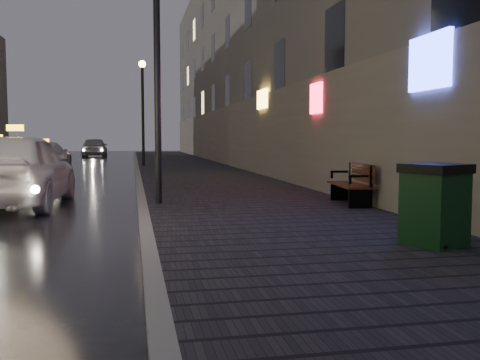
% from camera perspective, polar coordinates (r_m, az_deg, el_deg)
% --- Properties ---
extents(ground, '(120.00, 120.00, 0.00)m').
position_cam_1_polar(ground, '(5.93, -24.18, -11.12)').
color(ground, black).
rests_on(ground, ground).
extents(sidewalk, '(4.60, 58.00, 0.15)m').
position_cam_1_polar(sidewalk, '(26.74, -5.80, 1.32)').
color(sidewalk, black).
rests_on(sidewalk, ground).
extents(curb, '(0.20, 58.00, 0.15)m').
position_cam_1_polar(curb, '(26.61, -10.95, 1.24)').
color(curb, slate).
rests_on(curb, ground).
extents(building_near, '(1.80, 50.00, 13.00)m').
position_cam_1_polar(building_near, '(31.50, -0.66, 13.55)').
color(building_near, '#605B54').
rests_on(building_near, ground).
extents(lamp_near, '(0.36, 0.36, 5.28)m').
position_cam_1_polar(lamp_near, '(11.74, -8.85, 13.93)').
color(lamp_near, black).
rests_on(lamp_near, sidewalk).
extents(lamp_far, '(0.36, 0.36, 5.28)m').
position_cam_1_polar(lamp_far, '(27.64, -10.34, 8.45)').
color(lamp_far, black).
rests_on(lamp_far, sidewalk).
extents(bench, '(0.78, 1.77, 0.88)m').
position_cam_1_polar(bench, '(11.63, 12.01, -0.36)').
color(bench, black).
rests_on(bench, sidewalk).
extents(trash_bin, '(0.92, 0.92, 1.07)m').
position_cam_1_polar(trash_bin, '(7.45, 20.05, -2.42)').
color(trash_bin, black).
rests_on(trash_bin, sidewalk).
extents(taxi_near, '(2.25, 5.12, 1.71)m').
position_cam_1_polar(taxi_near, '(13.06, -22.74, 1.09)').
color(taxi_near, white).
rests_on(taxi_near, ground).
extents(taxi_mid, '(2.11, 4.79, 1.37)m').
position_cam_1_polar(taxi_mid, '(27.40, -20.04, 2.42)').
color(taxi_mid, silver).
rests_on(taxi_mid, ground).
extents(taxi_far, '(2.74, 5.85, 1.62)m').
position_cam_1_polar(taxi_far, '(35.92, -24.23, 2.93)').
color(taxi_far, '#BBBAC1').
rests_on(taxi_far, ground).
extents(car_far, '(1.89, 4.64, 1.58)m').
position_cam_1_polar(car_far, '(44.89, -15.24, 3.38)').
color(car_far, gray).
rests_on(car_far, ground).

